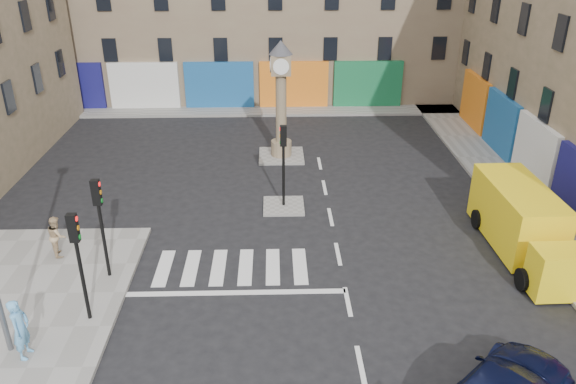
{
  "coord_description": "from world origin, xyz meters",
  "views": [
    {
      "loc": [
        -2.42,
        -14.27,
        11.41
      ],
      "look_at": [
        -1.88,
        5.38,
        2.0
      ],
      "focal_mm": 35.0,
      "sensor_mm": 36.0,
      "label": 1
    }
  ],
  "objects_px": {
    "yellow_van": "(524,223)",
    "traffic_light_left_near": "(77,251)",
    "pedestrian_blue": "(21,329)",
    "traffic_light_left_far": "(100,213)",
    "pedestrian_tan": "(57,236)",
    "clock_pillar": "(281,93)",
    "traffic_light_island": "(283,153)"
  },
  "relations": [
    {
      "from": "traffic_light_left_far",
      "to": "traffic_light_island",
      "type": "xyz_separation_m",
      "value": [
        6.3,
        5.4,
        -0.03
      ]
    },
    {
      "from": "clock_pillar",
      "to": "traffic_light_island",
      "type": "bearing_deg",
      "value": -90.0
    },
    {
      "from": "clock_pillar",
      "to": "yellow_van",
      "type": "height_order",
      "value": "clock_pillar"
    },
    {
      "from": "yellow_van",
      "to": "pedestrian_tan",
      "type": "xyz_separation_m",
      "value": [
        -17.52,
        -0.02,
        -0.25
      ]
    },
    {
      "from": "yellow_van",
      "to": "traffic_light_left_near",
      "type": "bearing_deg",
      "value": -167.02
    },
    {
      "from": "traffic_light_island",
      "to": "yellow_van",
      "type": "height_order",
      "value": "traffic_light_island"
    },
    {
      "from": "traffic_light_left_near",
      "to": "clock_pillar",
      "type": "height_order",
      "value": "clock_pillar"
    },
    {
      "from": "pedestrian_tan",
      "to": "traffic_light_left_far",
      "type": "bearing_deg",
      "value": -147.86
    },
    {
      "from": "pedestrian_tan",
      "to": "yellow_van",
      "type": "bearing_deg",
      "value": -114.44
    },
    {
      "from": "traffic_light_left_near",
      "to": "traffic_light_island",
      "type": "bearing_deg",
      "value": 51.07
    },
    {
      "from": "traffic_light_left_near",
      "to": "traffic_light_left_far",
      "type": "bearing_deg",
      "value": 90.0
    },
    {
      "from": "clock_pillar",
      "to": "pedestrian_blue",
      "type": "height_order",
      "value": "clock_pillar"
    },
    {
      "from": "clock_pillar",
      "to": "pedestrian_tan",
      "type": "bearing_deg",
      "value": -130.6
    },
    {
      "from": "traffic_light_island",
      "to": "yellow_van",
      "type": "distance_m",
      "value": 9.92
    },
    {
      "from": "traffic_light_island",
      "to": "yellow_van",
      "type": "bearing_deg",
      "value": -23.53
    },
    {
      "from": "traffic_light_left_far",
      "to": "pedestrian_tan",
      "type": "height_order",
      "value": "traffic_light_left_far"
    },
    {
      "from": "traffic_light_left_far",
      "to": "clock_pillar",
      "type": "xyz_separation_m",
      "value": [
        6.3,
        11.4,
        0.93
      ]
    },
    {
      "from": "traffic_light_left_near",
      "to": "yellow_van",
      "type": "height_order",
      "value": "traffic_light_left_near"
    },
    {
      "from": "traffic_light_left_far",
      "to": "pedestrian_tan",
      "type": "xyz_separation_m",
      "value": [
        -2.22,
        1.46,
        -1.68
      ]
    },
    {
      "from": "yellow_van",
      "to": "pedestrian_blue",
      "type": "bearing_deg",
      "value": -162.77
    },
    {
      "from": "traffic_light_left_far",
      "to": "pedestrian_blue",
      "type": "distance_m",
      "value": 4.55
    },
    {
      "from": "clock_pillar",
      "to": "pedestrian_tan",
      "type": "relative_size",
      "value": 3.87
    },
    {
      "from": "traffic_light_island",
      "to": "yellow_van",
      "type": "relative_size",
      "value": 0.56
    },
    {
      "from": "traffic_light_island",
      "to": "traffic_light_left_near",
      "type": "bearing_deg",
      "value": -128.93
    },
    {
      "from": "clock_pillar",
      "to": "pedestrian_tan",
      "type": "distance_m",
      "value": 13.34
    },
    {
      "from": "pedestrian_tan",
      "to": "pedestrian_blue",
      "type": "bearing_deg",
      "value": 164.71
    },
    {
      "from": "pedestrian_blue",
      "to": "pedestrian_tan",
      "type": "distance_m",
      "value": 5.61
    },
    {
      "from": "pedestrian_blue",
      "to": "pedestrian_tan",
      "type": "height_order",
      "value": "pedestrian_blue"
    },
    {
      "from": "traffic_light_left_far",
      "to": "yellow_van",
      "type": "height_order",
      "value": "traffic_light_left_far"
    },
    {
      "from": "traffic_light_left_far",
      "to": "yellow_van",
      "type": "distance_m",
      "value": 15.44
    },
    {
      "from": "traffic_light_left_near",
      "to": "yellow_van",
      "type": "relative_size",
      "value": 0.56
    },
    {
      "from": "traffic_light_island",
      "to": "clock_pillar",
      "type": "height_order",
      "value": "clock_pillar"
    }
  ]
}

